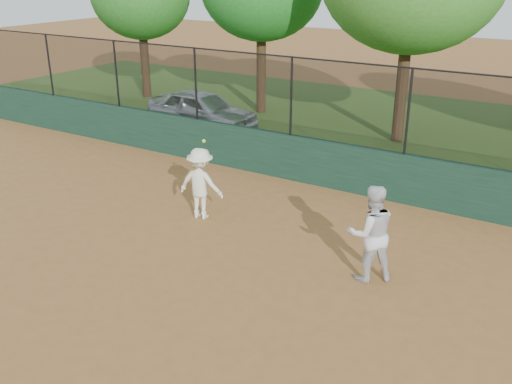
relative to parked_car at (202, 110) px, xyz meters
The scene contains 7 objects.
ground 10.12m from the parked_car, 58.47° to the right, with size 80.00×80.00×0.00m, color brown.
back_wall 5.89m from the parked_car, 26.25° to the right, with size 26.00×0.20×1.20m, color #193827.
grass_strip 6.31m from the parked_car, 32.75° to the left, with size 36.00×12.00×0.01m, color #2C4A17.
parked_car is the anchor object (origin of this frame).
player_second 10.57m from the parked_car, 37.06° to the right, with size 0.88×0.68×1.80m, color silver.
player_main 7.20m from the parked_car, 53.60° to the right, with size 1.12×0.78×1.98m.
fence_assembly 6.07m from the parked_car, 26.38° to the right, with size 26.00×0.06×2.00m.
Camera 1 is at (6.16, -6.52, 5.35)m, focal length 40.00 mm.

